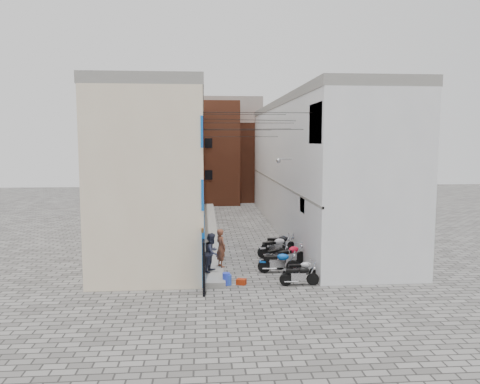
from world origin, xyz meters
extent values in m
plane|color=#504D4B|center=(0.00, 0.00, 0.00)|extent=(90.00, 90.00, 0.00)
cube|color=gray|center=(-2.05, 13.00, 0.12)|extent=(0.90, 26.00, 0.25)
cube|color=beige|center=(-5.00, 13.00, 4.25)|extent=(5.00, 26.00, 8.50)
cube|color=#BF6B7A|center=(-2.54, 13.00, 4.00)|extent=(0.10, 26.00, 0.80)
cube|color=blue|center=(-2.53, 4.90, 1.30)|extent=(0.12, 10.20, 2.40)
cube|color=blue|center=(-2.55, 4.90, 5.30)|extent=(0.10, 10.20, 4.00)
cube|color=gray|center=(-5.00, 13.00, 8.75)|extent=(5.10, 26.00, 0.50)
cube|color=black|center=(-2.52, -0.40, 1.10)|extent=(0.10, 1.20, 2.20)
cube|color=silver|center=(5.00, 13.00, 4.25)|extent=(5.00, 26.00, 8.50)
cube|color=blue|center=(2.55, 1.50, 7.00)|extent=(0.10, 2.40, 1.80)
cube|color=white|center=(2.56, 4.00, 3.00)|extent=(0.08, 1.00, 0.70)
cylinder|color=#B2B2B7|center=(2.15, 7.00, 5.20)|extent=(0.80, 0.06, 0.06)
sphere|color=#B2B2B7|center=(1.75, 7.00, 5.10)|extent=(0.28, 0.28, 0.28)
cube|color=gray|center=(5.00, 13.00, 8.75)|extent=(5.10, 26.00, 0.50)
cube|color=gray|center=(2.54, 13.00, 3.40)|extent=(0.10, 26.00, 0.12)
cube|color=brown|center=(-2.00, 28.00, 5.00)|extent=(6.00, 6.00, 10.00)
cube|color=brown|center=(3.00, 30.00, 4.00)|extent=(5.00, 6.00, 8.00)
cube|color=gray|center=(0.00, 34.00, 5.50)|extent=(8.00, 5.00, 11.00)
cube|color=black|center=(0.00, 25.20, 1.20)|extent=(2.00, 0.30, 2.40)
cylinder|color=black|center=(0.00, 2.00, 7.50)|extent=(5.20, 0.02, 0.02)
cylinder|color=black|center=(0.00, 4.00, 6.80)|extent=(5.20, 0.02, 0.02)
cylinder|color=black|center=(0.00, 6.50, 7.20)|extent=(5.20, 0.02, 0.02)
cylinder|color=black|center=(0.00, 9.00, 7.80)|extent=(5.20, 0.02, 0.02)
cylinder|color=black|center=(0.00, 12.00, 6.50)|extent=(5.20, 0.02, 0.02)
cylinder|color=black|center=(0.00, 15.00, 7.00)|extent=(5.20, 0.02, 0.02)
cylinder|color=black|center=(0.00, 5.00, 7.30)|extent=(5.65, 2.07, 0.02)
cylinder|color=black|center=(0.00, 8.00, 6.90)|extent=(5.80, 1.58, 0.02)
imported|color=brown|center=(-1.70, 2.58, 1.17)|extent=(0.69, 0.79, 1.83)
imported|color=#2D3043|center=(-2.15, 1.81, 1.14)|extent=(0.98, 1.07, 1.78)
cylinder|color=blue|center=(-1.46, 0.50, 0.22)|extent=(0.35, 0.35, 0.45)
cylinder|color=blue|center=(-1.55, 0.52, 0.26)|extent=(0.39, 0.39, 0.52)
cube|color=#98260A|center=(-0.89, 0.50, 0.12)|extent=(0.48, 0.43, 0.25)
camera|label=1|loc=(-2.50, -19.23, 6.24)|focal=35.00mm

